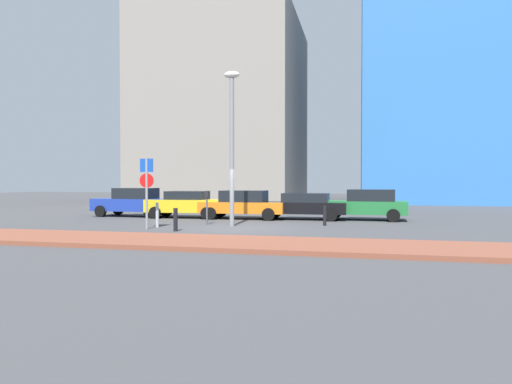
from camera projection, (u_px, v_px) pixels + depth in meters
name	position (u px, v px, depth m)	size (l,w,h in m)	color
ground_plane	(238.00, 228.00, 18.87)	(120.00, 120.00, 0.00)	#424244
sidewalk_brick	(195.00, 242.00, 13.90)	(40.00, 3.03, 0.14)	brown
parked_car_blue	(134.00, 202.00, 25.26)	(4.54, 2.12, 1.61)	#1E389E
parked_car_yellow	(186.00, 204.00, 24.34)	(4.28, 2.23, 1.46)	gold
parked_car_orange	(244.00, 204.00, 23.60)	(4.52, 1.99, 1.50)	orange
parked_car_black	(303.00, 205.00, 23.23)	(4.61, 1.99, 1.37)	black
parked_car_green	(365.00, 204.00, 22.82)	(4.41, 2.12, 1.57)	#237238
parking_sign_post	(147.00, 184.00, 18.41)	(0.60, 0.10, 2.93)	gray
parking_meter	(207.00, 203.00, 20.31)	(0.18, 0.14, 1.51)	#4C4C51
street_lamp	(232.00, 135.00, 19.52)	(0.70, 0.36, 6.78)	gray
traffic_bollard_near	(176.00, 220.00, 17.60)	(0.17, 0.17, 0.91)	black
traffic_bollard_mid	(325.00, 216.00, 19.90)	(0.15, 0.15, 0.88)	black
traffic_bollard_far	(157.00, 215.00, 19.16)	(0.13, 0.13, 1.06)	#B7B7BC
building_colorful_midrise	(449.00, 81.00, 43.78)	(16.66, 15.72, 23.81)	#3372BF
building_under_construction	(226.00, 113.00, 45.69)	(14.81, 15.94, 18.13)	gray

